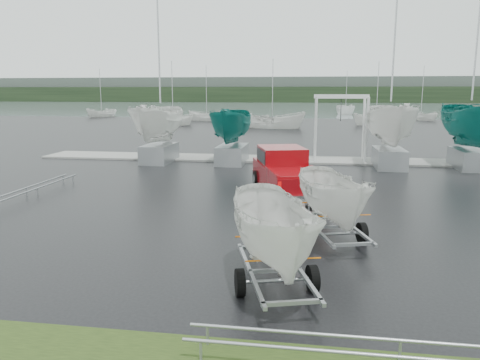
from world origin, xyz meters
TOP-DOWN VIEW (x-y plane):
  - ground_plane at (0.00, 0.00)m, footprint 120.00×120.00m
  - lake at (0.00, 100.00)m, footprint 300.00×300.00m
  - dock at (0.00, 13.00)m, footprint 30.00×3.00m
  - treeline at (0.00, 170.00)m, footprint 300.00×8.00m
  - far_hill at (0.00, 178.00)m, footprint 300.00×6.00m
  - pickup_truck at (1.41, 2.98)m, footprint 3.50×6.15m
  - trailer_hitched at (3.17, -3.19)m, footprint 2.12×3.79m
  - trailer_parked at (1.77, -6.81)m, footprint 2.15×3.79m
  - boat_hoist at (4.20, 13.00)m, footprint 3.30×2.18m
  - keelboat_0 at (-6.78, 11.00)m, footprint 2.43×3.20m
  - keelboat_1 at (-2.26, 11.20)m, footprint 2.21×3.20m
  - keelboat_2 at (6.89, 11.00)m, footprint 2.56×3.20m
  - keelboat_3 at (11.31, 11.30)m, footprint 2.64×3.20m
  - mast_rack_0 at (-9.00, 1.00)m, footprint 0.56×6.50m
  - mast_rack_2 at (4.00, -9.50)m, footprint 7.00×0.56m
  - moored_boat_0 at (-14.92, 40.89)m, footprint 3.06×3.06m
  - moored_boat_1 at (-2.21, 38.99)m, footprint 3.65×3.58m
  - moored_boat_2 at (10.57, 45.85)m, footprint 3.02×2.98m
  - moored_boat_3 at (18.65, 57.90)m, footprint 3.10×3.11m
  - moored_boat_4 at (-32.91, 58.97)m, footprint 3.11×3.14m
  - moored_boat_5 at (8.61, 74.19)m, footprint 3.32×3.38m
  - moored_boat_6 at (-12.89, 51.09)m, footprint 2.92×2.87m

SIDE VIEW (x-z plane):
  - lake at x=0.00m, z-range -0.01..-0.01m
  - ground_plane at x=0.00m, z-range 0.00..0.00m
  - moored_boat_1 at x=-2.21m, z-range -6.00..6.01m
  - moored_boat_5 at x=8.61m, z-range -5.93..5.94m
  - moored_boat_2 at x=10.57m, z-range -5.56..5.58m
  - moored_boat_6 at x=-12.89m, z-range -5.54..5.55m
  - moored_boat_4 at x=-32.91m, z-range -5.51..5.52m
  - moored_boat_3 at x=18.65m, z-range -5.46..5.48m
  - moored_boat_0 at x=-14.92m, z-range -5.41..5.43m
  - dock at x=0.00m, z-range -0.01..0.11m
  - mast_rack_0 at x=-9.00m, z-range 0.32..0.38m
  - mast_rack_2 at x=4.00m, z-range 0.32..0.38m
  - pickup_truck at x=1.41m, z-range 0.04..1.98m
  - trailer_hitched at x=3.17m, z-range 0.21..4.86m
  - trailer_parked at x=1.77m, z-range 0.21..5.08m
  - boat_hoist at x=4.20m, z-range 0.61..4.73m
  - treeline at x=0.00m, z-range 0.00..6.00m
  - keelboat_1 at x=-2.26m, z-range -0.01..6.98m
  - keelboat_0 at x=-6.78m, z-range -1.44..9.16m
  - keelboat_2 at x=6.89m, z-range -1.29..9.45m
  - keelboat_3 at x=11.31m, z-range -1.21..9.61m
  - far_hill at x=0.00m, z-range 0.00..10.00m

